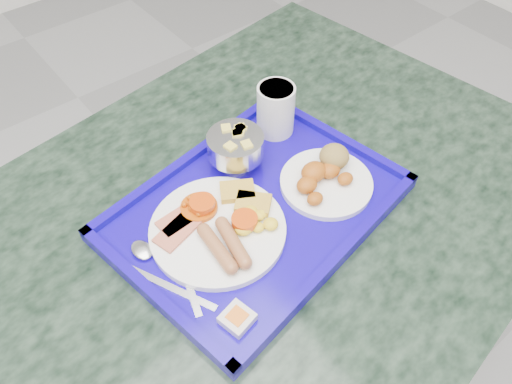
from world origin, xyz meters
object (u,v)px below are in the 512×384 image
at_px(main_plate, 221,226).
at_px(fruit_bowl, 236,146).
at_px(tray, 256,209).
at_px(juice_cup, 276,108).
at_px(bread_plate, 326,176).
at_px(table, 240,284).

distance_m(main_plate, fruit_bowl, 0.17).
distance_m(tray, juice_cup, 0.22).
xyz_separation_m(main_plate, bread_plate, (0.22, -0.03, 0.01)).
xyz_separation_m(bread_plate, fruit_bowl, (-0.10, 0.14, 0.03)).
bearing_deg(main_plate, tray, 3.01).
bearing_deg(main_plate, fruit_bowl, 43.34).
distance_m(table, main_plate, 0.24).
xyz_separation_m(table, fruit_bowl, (0.08, 0.11, 0.28)).
bearing_deg(bread_plate, table, 168.74).
height_order(table, main_plate, main_plate).
bearing_deg(tray, bread_plate, -14.42).
bearing_deg(tray, main_plate, -176.99).
bearing_deg(main_plate, bread_plate, -8.13).
height_order(main_plate, juice_cup, juice_cup).
bearing_deg(table, tray, -0.49).
bearing_deg(main_plate, juice_cup, 30.24).
bearing_deg(table, fruit_bowl, 53.37).
relative_size(tray, main_plate, 2.34).
distance_m(tray, bread_plate, 0.14).
height_order(bread_plate, fruit_bowl, fruit_bowl).
relative_size(table, juice_cup, 13.48).
distance_m(table, bread_plate, 0.31).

